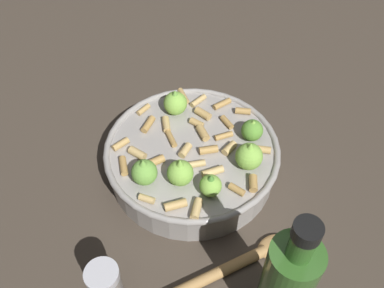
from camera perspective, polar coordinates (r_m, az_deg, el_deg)
name	(u,v)px	position (r m, az deg, el deg)	size (l,w,h in m)	color
ground_plane	(192,169)	(0.71, 0.00, -3.38)	(2.40, 2.40, 0.00)	#42382D
cooking_pan	(193,156)	(0.68, 0.08, -1.68)	(0.28, 0.28, 0.10)	#9E9993
olive_oil_bottle	(285,287)	(0.51, 12.28, -18.22)	(0.06, 0.06, 0.23)	#336023
wooden_spoon	(223,271)	(0.61, 4.19, -16.53)	(0.09, 0.25, 0.02)	#B2844C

